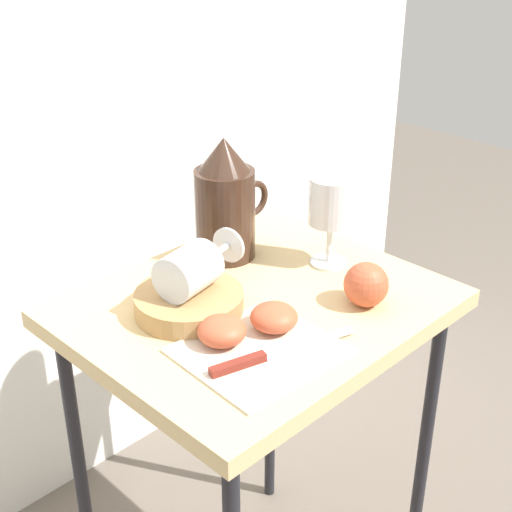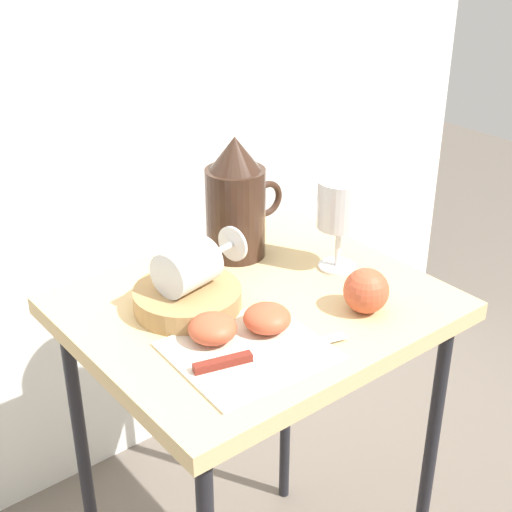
% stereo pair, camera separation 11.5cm
% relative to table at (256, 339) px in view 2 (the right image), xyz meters
% --- Properties ---
extents(curtain_drape, '(2.40, 0.03, 2.09)m').
position_rel_table_xyz_m(curtain_drape, '(0.00, 0.59, 0.39)').
color(curtain_drape, white).
rests_on(curtain_drape, ground_plane).
extents(table, '(0.57, 0.48, 0.73)m').
position_rel_table_xyz_m(table, '(0.00, 0.00, 0.00)').
color(table, tan).
rests_on(table, ground_plane).
extents(linen_napkin, '(0.22, 0.20, 0.00)m').
position_rel_table_xyz_m(linen_napkin, '(-0.10, -0.11, 0.08)').
color(linen_napkin, beige).
rests_on(linen_napkin, table).
extents(basket_tray, '(0.17, 0.17, 0.03)m').
position_rel_table_xyz_m(basket_tray, '(-0.10, 0.05, 0.09)').
color(basket_tray, '#AD8451').
rests_on(basket_tray, table).
extents(pitcher, '(0.16, 0.11, 0.22)m').
position_rel_table_xyz_m(pitcher, '(0.08, 0.15, 0.16)').
color(pitcher, '#382319').
rests_on(pitcher, table).
extents(wine_glass_upright, '(0.08, 0.08, 0.16)m').
position_rel_table_xyz_m(wine_glass_upright, '(0.18, 0.00, 0.19)').
color(wine_glass_upright, silver).
rests_on(wine_glass_upright, table).
extents(wine_glass_tipped_near, '(0.16, 0.10, 0.07)m').
position_rel_table_xyz_m(wine_glass_tipped_near, '(-0.09, 0.05, 0.15)').
color(wine_glass_tipped_near, silver).
rests_on(wine_glass_tipped_near, basket_tray).
extents(apple_half_left, '(0.07, 0.07, 0.04)m').
position_rel_table_xyz_m(apple_half_left, '(-0.12, -0.05, 0.10)').
color(apple_half_left, '#C15133').
rests_on(apple_half_left, linen_napkin).
extents(apple_half_right, '(0.07, 0.07, 0.04)m').
position_rel_table_xyz_m(apple_half_right, '(-0.04, -0.08, 0.10)').
color(apple_half_right, '#C15133').
rests_on(apple_half_right, linen_napkin).
extents(apple_whole, '(0.07, 0.07, 0.07)m').
position_rel_table_xyz_m(apple_whole, '(0.11, -0.13, 0.11)').
color(apple_whole, '#C15133').
rests_on(apple_whole, table).
extents(knife, '(0.23, 0.08, 0.01)m').
position_rel_table_xyz_m(knife, '(-0.11, -0.13, 0.08)').
color(knife, silver).
rests_on(knife, linen_napkin).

